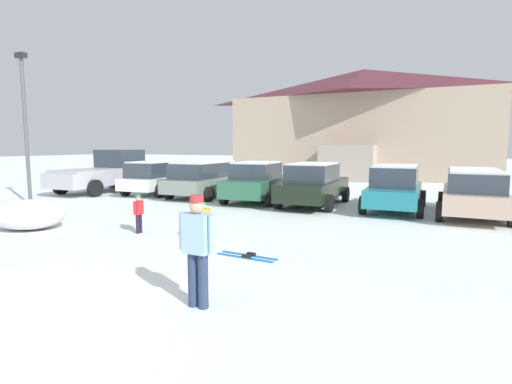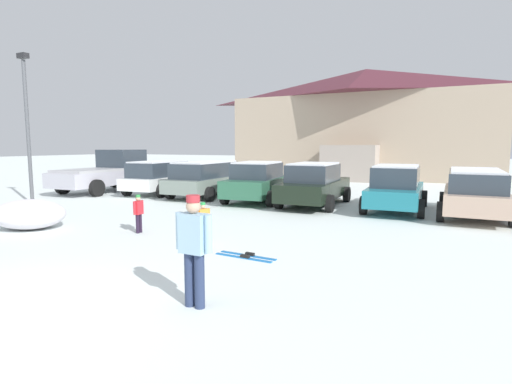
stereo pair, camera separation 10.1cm
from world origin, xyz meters
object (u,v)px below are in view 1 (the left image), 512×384
object	(u,v)px
lamp_post	(25,121)
plowed_snow_pile	(28,214)
parked_black_sedan	(314,184)
parked_beige_suv	(473,191)
parked_grey_wagon	(205,178)
ski_lodge	(362,123)
pickup_truck	(108,172)
skier_child_in_red_jacket	(139,212)
skier_child_in_orange_jacket	(204,220)
parked_teal_hatchback	(395,188)
parked_white_suv	(157,176)
parked_green_coupe	(257,182)
skier_adult_in_blue_parka	(197,245)
pair_of_skis	(247,256)

from	to	relation	value
lamp_post	plowed_snow_pile	bearing A→B (deg)	-35.85
lamp_post	parked_black_sedan	bearing A→B (deg)	25.00
parked_beige_suv	lamp_post	xyz separation A→B (m)	(-15.84, -4.63, 2.44)
parked_grey_wagon	parked_beige_suv	size ratio (longest dim) A/B	0.99
parked_grey_wagon	parked_black_sedan	world-z (taller)	parked_black_sedan
ski_lodge	parked_beige_suv	world-z (taller)	ski_lodge
pickup_truck	skier_child_in_red_jacket	xyz separation A→B (m)	(8.35, -7.10, -0.40)
skier_child_in_orange_jacket	lamp_post	xyz separation A→B (m)	(-9.65, 2.25, 2.75)
parked_teal_hatchback	pickup_truck	distance (m)	14.20
parked_white_suv	lamp_post	bearing A→B (deg)	-113.35
parked_grey_wagon	parked_teal_hatchback	size ratio (longest dim) A/B	1.05
pickup_truck	plowed_snow_pile	world-z (taller)	pickup_truck
parked_green_coupe	skier_adult_in_blue_parka	distance (m)	11.20
skier_child_in_orange_jacket	parked_teal_hatchback	bearing A→B (deg)	62.50
pickup_truck	parked_grey_wagon	bearing A→B (deg)	2.59
parked_grey_wagon	pickup_truck	world-z (taller)	pickup_truck
parked_green_coupe	lamp_post	xyz separation A→B (m)	(-7.79, -4.81, 2.46)
parked_beige_suv	parked_green_coupe	bearing A→B (deg)	178.65
parked_teal_hatchback	lamp_post	xyz separation A→B (m)	(-13.33, -4.83, 2.47)
ski_lodge	parked_black_sedan	world-z (taller)	ski_lodge
pair_of_skis	parked_teal_hatchback	bearing A→B (deg)	74.88
skier_child_in_orange_jacket	pair_of_skis	size ratio (longest dim) A/B	0.71
parked_teal_hatchback	plowed_snow_pile	world-z (taller)	parked_teal_hatchback
parked_beige_suv	skier_child_in_orange_jacket	distance (m)	9.25
skier_child_in_orange_jacket	pair_of_skis	xyz separation A→B (m)	(1.57, -0.74, -0.54)
parked_black_sedan	lamp_post	bearing A→B (deg)	-155.00
parked_green_coupe	parked_black_sedan	xyz separation A→B (m)	(2.48, -0.03, 0.00)
parked_grey_wagon	skier_child_in_red_jacket	bearing A→B (deg)	-70.56
parked_beige_suv	plowed_snow_pile	size ratio (longest dim) A/B	2.16
parked_teal_hatchback	skier_adult_in_blue_parka	bearing A→B (deg)	-98.59
pickup_truck	lamp_post	xyz separation A→B (m)	(0.86, -4.96, 2.31)
plowed_snow_pile	parked_black_sedan	bearing A→B (deg)	52.35
ski_lodge	parked_white_suv	bearing A→B (deg)	-113.03
plowed_snow_pile	parked_white_suv	bearing A→B (deg)	103.77
parked_beige_suv	skier_child_in_red_jacket	distance (m)	10.75
parked_black_sedan	skier_child_in_orange_jacket	xyz separation A→B (m)	(-0.62, -7.03, -0.29)
parked_white_suv	plowed_snow_pile	bearing A→B (deg)	-76.23
skier_adult_in_blue_parka	skier_child_in_orange_jacket	bearing A→B (deg)	121.54
parked_white_suv	skier_child_in_red_jacket	xyz separation A→B (m)	(5.28, -7.27, -0.28)
parked_green_coupe	parked_black_sedan	distance (m)	2.48
parked_white_suv	parked_green_coupe	distance (m)	5.58
parked_green_coupe	pair_of_skis	distance (m)	8.57
parked_beige_suv	lamp_post	bearing A→B (deg)	-163.73
lamp_post	parked_teal_hatchback	bearing A→B (deg)	19.90
parked_black_sedan	parked_teal_hatchback	xyz separation A→B (m)	(3.06, 0.04, -0.02)
ski_lodge	lamp_post	size ratio (longest dim) A/B	3.21
parked_teal_hatchback	lamp_post	world-z (taller)	lamp_post
parked_grey_wagon	plowed_snow_pile	xyz separation A→B (m)	(-0.67, -8.28, -0.47)
parked_beige_suv	skier_child_in_red_jacket	world-z (taller)	parked_beige_suv
parked_white_suv	parked_black_sedan	distance (m)	8.06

